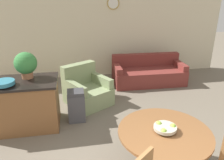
{
  "coord_description": "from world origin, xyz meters",
  "views": [
    {
      "loc": [
        -0.63,
        -1.2,
        2.39
      ],
      "look_at": [
        0.04,
        2.42,
        0.93
      ],
      "focal_mm": 35.0,
      "sensor_mm": 36.0,
      "label": 1
    }
  ],
  "objects": [
    {
      "name": "potted_plant",
      "position": [
        -1.48,
        2.8,
        1.2
      ],
      "size": [
        0.4,
        0.4,
        0.49
      ],
      "color": "#A36642",
      "rests_on": "kitchen_island"
    },
    {
      "name": "fruit_bowl",
      "position": [
        0.47,
        1.02,
        0.78
      ],
      "size": [
        0.3,
        0.3,
        0.1
      ],
      "color": "#B7B29E",
      "rests_on": "dining_table"
    },
    {
      "name": "teal_bowl",
      "position": [
        -1.81,
        2.47,
        0.99
      ],
      "size": [
        0.36,
        0.36,
        0.09
      ],
      "color": "teal",
      "rests_on": "kitchen_island"
    },
    {
      "name": "armchair",
      "position": [
        -0.38,
        3.42,
        0.3
      ],
      "size": [
        1.18,
        1.22,
        0.88
      ],
      "rotation": [
        0.0,
        0.0,
        0.52
      ],
      "color": "gray",
      "rests_on": "ground_plane"
    },
    {
      "name": "trash_bin",
      "position": [
        -0.63,
        2.7,
        0.32
      ],
      "size": [
        0.33,
        0.31,
        0.64
      ],
      "color": "#47474C",
      "rests_on": "ground_plane"
    },
    {
      "name": "kitchen_island",
      "position": [
        -1.63,
        2.65,
        0.47
      ],
      "size": [
        1.37,
        0.81,
        0.93
      ],
      "color": "brown",
      "rests_on": "ground_plane"
    },
    {
      "name": "dining_table",
      "position": [
        0.48,
        1.02,
        0.57
      ],
      "size": [
        1.22,
        1.22,
        0.73
      ],
      "color": "brown",
      "rests_on": "ground_plane"
    },
    {
      "name": "wall_back",
      "position": [
        0.0,
        5.26,
        1.35
      ],
      "size": [
        8.0,
        0.09,
        2.7
      ],
      "color": "beige",
      "rests_on": "ground_plane"
    },
    {
      "name": "couch",
      "position": [
        1.44,
        4.37,
        0.27
      ],
      "size": [
        2.0,
        0.96,
        0.77
      ],
      "rotation": [
        0.0,
        0.0,
        -0.03
      ],
      "color": "maroon",
      "rests_on": "ground_plane"
    }
  ]
}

